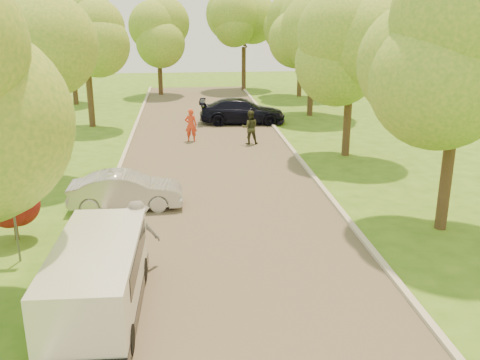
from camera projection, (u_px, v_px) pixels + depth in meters
name	position (u px, v px, depth m)	size (l,w,h in m)	color
ground	(245.00, 331.00, 11.54)	(100.00, 100.00, 0.00)	#376618
road	(220.00, 203.00, 19.11)	(8.00, 60.00, 0.01)	#4C4438
curb_left	(104.00, 206.00, 18.69)	(0.18, 60.00, 0.12)	#B2AD9E
curb_right	(330.00, 198.00, 19.50)	(0.18, 60.00, 0.12)	#B2AD9E
street_sign	(13.00, 208.00, 14.27)	(0.55, 0.06, 2.17)	#59595E
red_shrub	(13.00, 205.00, 15.78)	(1.70, 1.70, 1.95)	#382619
tree_l_midb	(37.00, 64.00, 20.83)	(4.30, 4.20, 6.62)	#382619
tree_l_far	(88.00, 31.00, 30.07)	(4.92, 4.80, 7.79)	#382619
tree_r_mida	(469.00, 49.00, 15.29)	(5.13, 5.00, 7.95)	#382619
tree_r_midb	(356.00, 50.00, 23.97)	(4.51, 4.40, 7.01)	#382619
tree_r_far	(317.00, 23.00, 33.22)	(5.33, 5.20, 8.34)	#382619
tree_bg_a	(73.00, 29.00, 37.46)	(5.12, 5.00, 7.72)	#382619
tree_bg_b	(304.00, 24.00, 40.98)	(5.12, 5.00, 7.95)	#382619
tree_bg_c	(161.00, 31.00, 41.93)	(4.92, 4.80, 7.33)	#382619
tree_bg_d	(246.00, 26.00, 44.44)	(5.12, 5.00, 7.72)	#382619
minivan	(98.00, 278.00, 11.92)	(1.92, 4.65, 1.71)	white
silver_sedan	(126.00, 190.00, 18.50)	(1.35, 3.89, 1.28)	#B3B4B9
dark_sedan	(242.00, 111.00, 32.32)	(2.10, 5.16, 1.50)	black
longboard	(140.00, 263.00, 14.40)	(0.38, 0.93, 0.11)	black
skateboarder	(138.00, 232.00, 14.12)	(1.14, 0.65, 1.76)	slate
person_striped	(191.00, 125.00, 27.84)	(0.63, 0.41, 1.72)	red
person_olive	(250.00, 127.00, 27.27)	(0.85, 0.66, 1.74)	#2C2F1C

